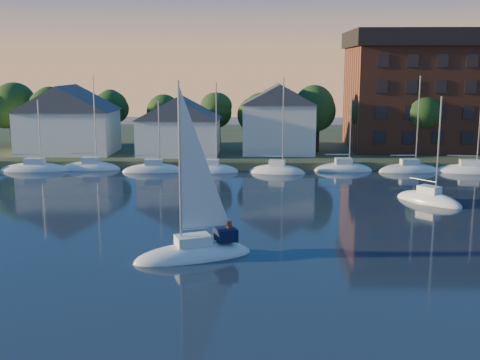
{
  "coord_description": "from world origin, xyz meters",
  "views": [
    {
      "loc": [
        5.39,
        -26.71,
        13.48
      ],
      "look_at": [
        3.75,
        22.0,
        4.1
      ],
      "focal_mm": 45.0,
      "sensor_mm": 36.0,
      "label": 1
    }
  ],
  "objects_px": {
    "condo_block": "(452,90)",
    "hero_sailboat": "(195,250)",
    "clubhouse_east": "(279,118)",
    "drifting_sailboat_right": "(429,201)",
    "clubhouse_centre": "(179,125)",
    "clubhouse_west": "(68,118)"
  },
  "relations": [
    {
      "from": "condo_block",
      "to": "clubhouse_centre",
      "type": "bearing_deg",
      "value": -168.76
    },
    {
      "from": "clubhouse_west",
      "to": "condo_block",
      "type": "bearing_deg",
      "value": 7.07
    },
    {
      "from": "clubhouse_east",
      "to": "hero_sailboat",
      "type": "bearing_deg",
      "value": -99.04
    },
    {
      "from": "clubhouse_west",
      "to": "clubhouse_east",
      "type": "distance_m",
      "value": 30.02
    },
    {
      "from": "clubhouse_west",
      "to": "clubhouse_east",
      "type": "bearing_deg",
      "value": 1.91
    },
    {
      "from": "condo_block",
      "to": "drifting_sailboat_right",
      "type": "height_order",
      "value": "condo_block"
    },
    {
      "from": "condo_block",
      "to": "hero_sailboat",
      "type": "xyz_separation_m",
      "value": [
        -33.16,
        -50.94,
        -9.22
      ]
    },
    {
      "from": "clubhouse_centre",
      "to": "clubhouse_east",
      "type": "xyz_separation_m",
      "value": [
        14.0,
        2.0,
        0.87
      ]
    },
    {
      "from": "clubhouse_west",
      "to": "hero_sailboat",
      "type": "xyz_separation_m",
      "value": [
        22.84,
        -43.99,
        -5.36
      ]
    },
    {
      "from": "clubhouse_centre",
      "to": "hero_sailboat",
      "type": "distance_m",
      "value": 43.77
    },
    {
      "from": "clubhouse_east",
      "to": "condo_block",
      "type": "bearing_deg",
      "value": 12.89
    },
    {
      "from": "clubhouse_east",
      "to": "drifting_sailboat_right",
      "type": "relative_size",
      "value": 0.91
    },
    {
      "from": "clubhouse_centre",
      "to": "drifting_sailboat_right",
      "type": "distance_m",
      "value": 37.93
    },
    {
      "from": "clubhouse_west",
      "to": "condo_block",
      "type": "distance_m",
      "value": 56.56
    },
    {
      "from": "clubhouse_east",
      "to": "condo_block",
      "type": "height_order",
      "value": "condo_block"
    },
    {
      "from": "clubhouse_centre",
      "to": "drifting_sailboat_right",
      "type": "relative_size",
      "value": 1.0
    },
    {
      "from": "clubhouse_centre",
      "to": "clubhouse_east",
      "type": "distance_m",
      "value": 14.17
    },
    {
      "from": "clubhouse_centre",
      "to": "hero_sailboat",
      "type": "xyz_separation_m",
      "value": [
        6.84,
        -42.99,
        -4.56
      ]
    },
    {
      "from": "clubhouse_centre",
      "to": "drifting_sailboat_right",
      "type": "bearing_deg",
      "value": -41.39
    },
    {
      "from": "clubhouse_centre",
      "to": "clubhouse_east",
      "type": "bearing_deg",
      "value": 8.13
    },
    {
      "from": "condo_block",
      "to": "drifting_sailboat_right",
      "type": "relative_size",
      "value": 2.67
    },
    {
      "from": "drifting_sailboat_right",
      "to": "clubhouse_centre",
      "type": "bearing_deg",
      "value": -172.4
    }
  ]
}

